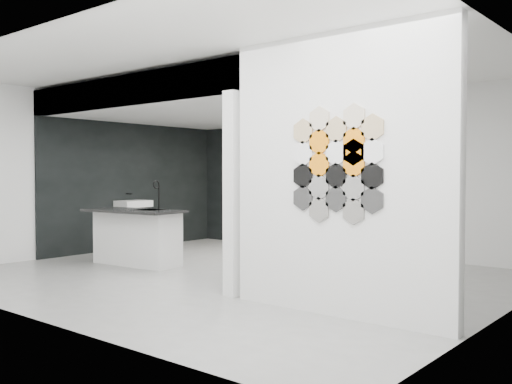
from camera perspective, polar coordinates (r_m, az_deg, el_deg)
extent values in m
cube|color=slate|center=(7.94, -1.96, -8.40)|extent=(7.00, 6.00, 0.01)
cube|color=silver|center=(5.68, 8.25, 1.74)|extent=(2.45, 0.15, 2.80)
cube|color=black|center=(10.94, 3.23, 0.64)|extent=(4.40, 0.04, 2.35)
cube|color=black|center=(11.03, -12.09, 0.61)|extent=(0.04, 4.00, 2.35)
cube|color=silver|center=(9.49, -3.89, 8.76)|extent=(4.40, 4.00, 0.40)
cube|color=silver|center=(6.52, -2.38, -0.20)|extent=(0.16, 0.16, 2.35)
cube|color=silver|center=(8.22, -13.26, 9.79)|extent=(4.40, 0.16, 0.40)
cube|color=silver|center=(10.74, -12.15, -1.16)|extent=(0.40, 0.60, 0.12)
cube|color=black|center=(10.80, 3.33, 1.29)|extent=(3.00, 0.15, 0.04)
cube|color=silver|center=(9.02, -11.81, -4.54)|extent=(1.47, 0.64, 0.82)
cube|color=black|center=(8.93, -12.18, -1.84)|extent=(1.67, 0.84, 0.04)
cube|color=black|center=(8.84, -10.54, -1.79)|extent=(0.46, 0.40, 0.01)
cylinder|color=black|center=(8.97, -9.68, -0.47)|extent=(0.02, 0.02, 0.38)
torus|color=black|center=(8.92, -9.95, 0.74)|extent=(0.03, 0.13, 0.13)
cylinder|color=black|center=(11.56, -1.59, 1.88)|extent=(0.28, 0.28, 0.18)
ellipsoid|color=black|center=(10.40, 6.46, 1.74)|extent=(0.20, 0.20, 0.14)
cylinder|color=gray|center=(10.06, 9.55, 1.59)|extent=(0.14, 0.14, 0.09)
cylinder|color=gray|center=(10.06, 9.55, 1.75)|extent=(0.11, 0.11, 0.15)
cylinder|color=black|center=(11.12, 1.13, 1.76)|extent=(0.05, 0.05, 0.14)
cylinder|color=black|center=(11.25, 0.26, 1.65)|extent=(0.09, 0.09, 0.09)
cylinder|color=#2D2D2D|center=(5.81, 4.72, -0.59)|extent=(0.26, 0.02, 0.26)
cylinder|color=black|center=(5.80, 4.72, 1.63)|extent=(0.26, 0.02, 0.26)
cylinder|color=white|center=(5.81, 4.73, 3.85)|extent=(0.26, 0.02, 0.26)
cylinder|color=tan|center=(5.82, 4.73, 6.07)|extent=(0.26, 0.02, 0.26)
cylinder|color=#66635E|center=(5.71, 6.32, -1.77)|extent=(0.26, 0.02, 0.26)
cylinder|color=silver|center=(5.70, 6.33, 0.49)|extent=(0.26, 0.02, 0.26)
cylinder|color=orange|center=(5.70, 6.34, 2.75)|extent=(0.26, 0.02, 0.26)
cylinder|color=orange|center=(5.70, 6.35, 5.02)|extent=(0.26, 0.02, 0.26)
cylinder|color=beige|center=(5.72, 6.36, 7.27)|extent=(0.26, 0.02, 0.26)
cylinder|color=#2D2D2D|center=(5.60, 8.00, -0.70)|extent=(0.26, 0.02, 0.26)
cylinder|color=black|center=(5.59, 8.01, 1.61)|extent=(0.26, 0.02, 0.26)
cylinder|color=white|center=(5.60, 8.02, 3.92)|extent=(0.26, 0.02, 0.26)
cylinder|color=tan|center=(5.61, 8.03, 6.22)|extent=(0.26, 0.02, 0.26)
cylinder|color=#66635E|center=(5.50, 9.73, -1.92)|extent=(0.26, 0.02, 0.26)
cylinder|color=silver|center=(5.49, 9.74, 0.42)|extent=(0.26, 0.02, 0.26)
cylinder|color=orange|center=(5.49, 9.75, 2.77)|extent=(0.26, 0.02, 0.26)
cylinder|color=orange|center=(5.50, 9.76, 5.12)|extent=(0.26, 0.02, 0.26)
cylinder|color=beige|center=(5.52, 9.78, 7.45)|extent=(0.26, 0.02, 0.26)
cylinder|color=#2D2D2D|center=(5.40, 11.53, -0.81)|extent=(0.26, 0.02, 0.26)
cylinder|color=black|center=(5.40, 11.54, 1.58)|extent=(0.26, 0.02, 0.26)
cylinder|color=white|center=(5.40, 11.56, 3.97)|extent=(0.26, 0.02, 0.26)
cylinder|color=tan|center=(5.41, 11.57, 6.35)|extent=(0.26, 0.02, 0.26)
cylinder|color=orange|center=(5.50, 9.76, 3.94)|extent=(0.26, 0.02, 0.26)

